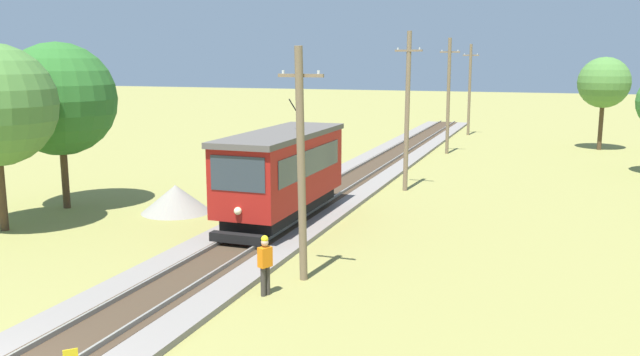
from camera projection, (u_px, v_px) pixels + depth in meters
The scene contains 9 objects.
red_tram at pixel (282, 172), 26.39m from camera, with size 2.60×8.54×4.79m.
utility_pole_near_tram at pixel (301, 164), 19.23m from camera, with size 1.40×0.58×7.10m.
utility_pole_mid at pixel (407, 110), 32.96m from camera, with size 1.40×0.44×8.10m.
utility_pole_far at pixel (448, 95), 45.77m from camera, with size 1.40×0.60×8.18m.
utility_pole_distant at pixel (470, 89), 57.27m from camera, with size 1.40×0.61×8.00m.
gravel_pile at pixel (176, 199), 28.74m from camera, with size 3.06×3.06×1.23m, color gray.
track_worker at pixel (265, 263), 18.52m from camera, with size 0.38×0.45×1.78m.
tree_left_far at pixel (604, 83), 47.82m from camera, with size 3.74×3.74×6.88m.
tree_right_far at pixel (59, 99), 28.80m from camera, with size 5.02×5.02×7.47m.
Camera 1 is at (10.17, -8.84, 6.71)m, focal length 36.41 mm.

